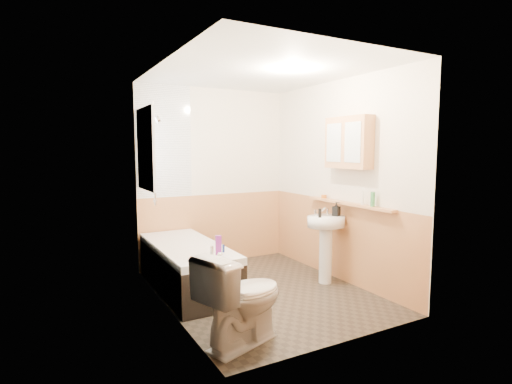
% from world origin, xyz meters
% --- Properties ---
extents(floor, '(2.80, 2.80, 0.00)m').
position_xyz_m(floor, '(0.00, 0.00, 0.00)').
color(floor, '#2B241E').
rests_on(floor, ground).
extents(ceiling, '(2.80, 2.80, 0.00)m').
position_xyz_m(ceiling, '(0.00, 0.00, 2.50)').
color(ceiling, white).
rests_on(ceiling, ground).
extents(wall_back, '(2.20, 0.02, 2.50)m').
position_xyz_m(wall_back, '(0.00, 1.41, 1.25)').
color(wall_back, '#F0E1C6').
rests_on(wall_back, ground).
extents(wall_front, '(2.20, 0.02, 2.50)m').
position_xyz_m(wall_front, '(0.00, -1.41, 1.25)').
color(wall_front, '#F0E1C6').
rests_on(wall_front, ground).
extents(wall_left, '(0.02, 2.80, 2.50)m').
position_xyz_m(wall_left, '(-1.11, 0.00, 1.25)').
color(wall_left, '#F0E1C6').
rests_on(wall_left, ground).
extents(wall_right, '(0.02, 2.80, 2.50)m').
position_xyz_m(wall_right, '(1.11, 0.00, 1.25)').
color(wall_right, '#F0E1C6').
rests_on(wall_right, ground).
extents(wainscot_right, '(0.01, 2.80, 1.00)m').
position_xyz_m(wainscot_right, '(1.09, 0.00, 0.50)').
color(wainscot_right, tan).
rests_on(wainscot_right, wall_right).
extents(wainscot_front, '(2.20, 0.01, 1.00)m').
position_xyz_m(wainscot_front, '(0.00, -1.39, 0.50)').
color(wainscot_front, tan).
rests_on(wainscot_front, wall_front).
extents(wainscot_back, '(2.20, 0.01, 1.00)m').
position_xyz_m(wainscot_back, '(0.00, 1.39, 0.50)').
color(wainscot_back, tan).
rests_on(wainscot_back, wall_back).
extents(tile_cladding_left, '(0.01, 2.80, 2.50)m').
position_xyz_m(tile_cladding_left, '(-1.09, 0.00, 1.25)').
color(tile_cladding_left, white).
rests_on(tile_cladding_left, wall_left).
extents(tile_return_back, '(0.75, 0.01, 1.50)m').
position_xyz_m(tile_return_back, '(-0.73, 1.39, 1.75)').
color(tile_return_back, white).
rests_on(tile_return_back, wall_back).
extents(window, '(0.03, 0.79, 0.99)m').
position_xyz_m(window, '(-1.06, 0.95, 1.65)').
color(window, white).
rests_on(window, wall_left).
extents(bathtub, '(0.70, 1.73, 0.68)m').
position_xyz_m(bathtub, '(-0.73, 0.50, 0.28)').
color(bathtub, black).
rests_on(bathtub, floor).
extents(shower_riser, '(0.10, 0.08, 1.18)m').
position_xyz_m(shower_riser, '(-1.04, 0.65, 1.69)').
color(shower_riser, silver).
rests_on(shower_riser, wall_left).
extents(toilet, '(0.91, 0.69, 0.79)m').
position_xyz_m(toilet, '(-0.76, -1.00, 0.39)').
color(toilet, white).
rests_on(toilet, floor).
extents(sink, '(0.49, 0.39, 0.94)m').
position_xyz_m(sink, '(0.84, -0.10, 0.60)').
color(sink, white).
rests_on(sink, floor).
extents(pine_shelf, '(0.10, 1.43, 0.03)m').
position_xyz_m(pine_shelf, '(1.04, -0.26, 1.00)').
color(pine_shelf, tan).
rests_on(pine_shelf, wall_right).
extents(medicine_cabinet, '(0.17, 0.68, 0.61)m').
position_xyz_m(medicine_cabinet, '(1.01, -0.27, 1.72)').
color(medicine_cabinet, tan).
rests_on(medicine_cabinet, wall_right).
extents(foam_can, '(0.06, 0.06, 0.16)m').
position_xyz_m(foam_can, '(1.04, -0.66, 1.09)').
color(foam_can, '#388447').
rests_on(foam_can, pine_shelf).
extents(green_bottle, '(0.04, 0.04, 0.20)m').
position_xyz_m(green_bottle, '(1.04, -0.50, 1.11)').
color(green_bottle, silver).
rests_on(green_bottle, pine_shelf).
extents(black_jar, '(0.09, 0.09, 0.04)m').
position_xyz_m(black_jar, '(1.04, 0.20, 1.03)').
color(black_jar, orange).
rests_on(black_jar, pine_shelf).
extents(soap_bottle, '(0.13, 0.19, 0.08)m').
position_xyz_m(soap_bottle, '(0.95, -0.15, 0.87)').
color(soap_bottle, black).
rests_on(soap_bottle, sink).
extents(clear_bottle, '(0.04, 0.04, 0.11)m').
position_xyz_m(clear_bottle, '(0.71, -0.14, 0.89)').
color(clear_bottle, black).
rests_on(clear_bottle, sink).
extents(blue_gel, '(0.07, 0.05, 0.22)m').
position_xyz_m(blue_gel, '(-0.62, -0.17, 0.65)').
color(blue_gel, purple).
rests_on(blue_gel, bathtub).
extents(cream_jar, '(0.07, 0.07, 0.04)m').
position_xyz_m(cream_jar, '(-0.90, -0.20, 0.56)').
color(cream_jar, orange).
rests_on(cream_jar, bathtub).
extents(orange_bottle, '(0.03, 0.03, 0.08)m').
position_xyz_m(orange_bottle, '(-0.50, -0.04, 0.58)').
color(orange_bottle, navy).
rests_on(orange_bottle, bathtub).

